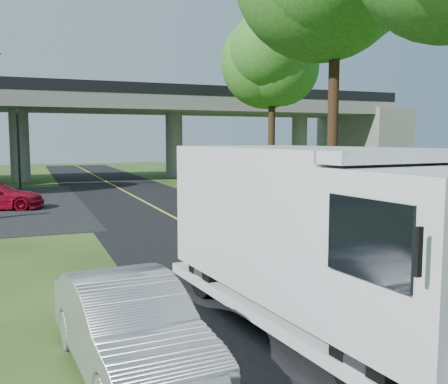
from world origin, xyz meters
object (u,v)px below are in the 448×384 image
silver_sedan (129,327)px  step_van (322,230)px  traffic_signal (18,139)px  tree_right_far (276,57)px

silver_sedan → step_van: bearing=3.5°
traffic_signal → step_van: 27.84m
tree_right_far → step_van: tree_right_far is taller
tree_right_far → traffic_signal: bearing=157.9°
silver_sedan → traffic_signal: bearing=87.6°
traffic_signal → tree_right_far: 17.18m
traffic_signal → step_van: size_ratio=0.69×
traffic_signal → silver_sedan: 28.06m
traffic_signal → silver_sedan: size_ratio=1.29×
tree_right_far → step_van: (-10.08, -21.16, -6.63)m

